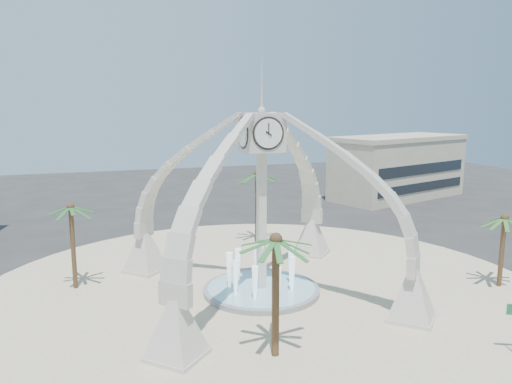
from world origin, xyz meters
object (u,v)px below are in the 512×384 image
object	(u,v)px
clock_tower	(261,201)
palm_south	(276,241)
fountain	(261,289)
palm_north	(257,175)
palm_east	(505,219)
palm_west	(71,208)

from	to	relation	value
clock_tower	palm_south	distance (m)	8.77
fountain	palm_south	distance (m)	10.54
clock_tower	palm_north	bearing A→B (deg)	72.46
clock_tower	palm_east	bearing A→B (deg)	-14.55
palm_west	palm_south	xyz separation A→B (m)	(9.93, -13.51, 0.34)
fountain	palm_east	world-z (taller)	palm_east
clock_tower	fountain	bearing A→B (deg)	90.00
palm_north	clock_tower	bearing A→B (deg)	-107.54
fountain	clock_tower	bearing A→B (deg)	-90.00
fountain	palm_east	xyz separation A→B (m)	(16.51, -4.29, 4.67)
fountain	palm_north	distance (m)	14.29
palm_north	palm_south	xyz separation A→B (m)	(-6.11, -20.78, -0.28)
palm_north	palm_south	world-z (taller)	palm_north
clock_tower	palm_north	world-z (taller)	clock_tower
palm_south	palm_east	bearing A→B (deg)	12.61
fountain	palm_north	world-z (taller)	palm_north
palm_west	palm_north	xyz separation A→B (m)	(16.04, 7.27, 0.62)
fountain	palm_south	size ratio (longest dim) A/B	1.14
palm_west	palm_south	world-z (taller)	palm_south
clock_tower	palm_north	size ratio (longest dim) A/B	2.46
clock_tower	palm_east	xyz separation A→B (m)	(16.51, -4.29, -1.53)
clock_tower	palm_west	xyz separation A→B (m)	(-12.15, 5.04, -0.69)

